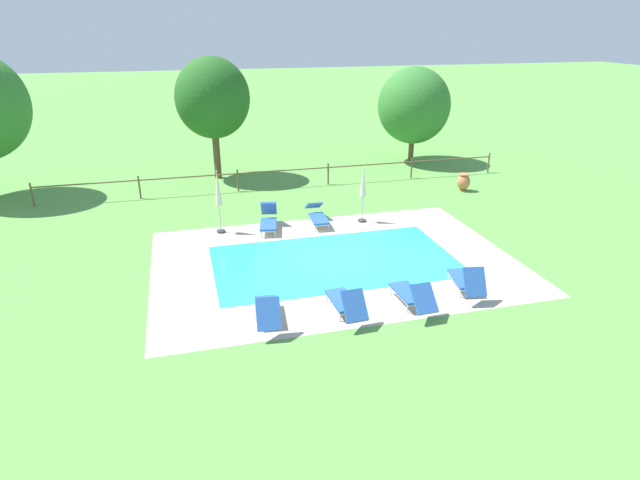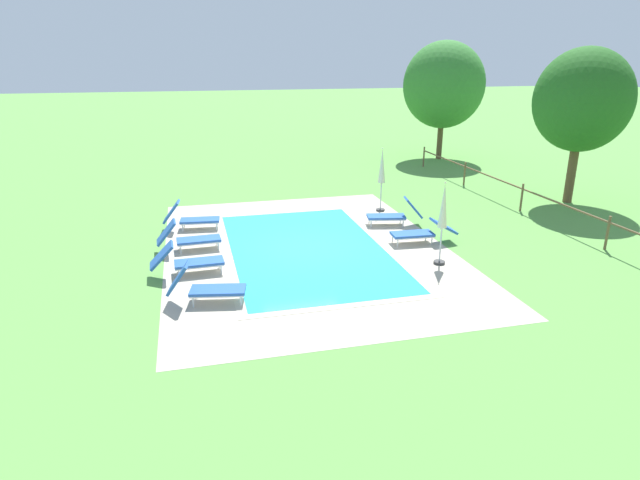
{
  "view_description": "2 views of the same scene",
  "coord_description": "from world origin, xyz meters",
  "px_view_note": "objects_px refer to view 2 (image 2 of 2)",
  "views": [
    {
      "loc": [
        -4.61,
        -15.44,
        7.36
      ],
      "look_at": [
        -0.37,
        0.5,
        0.6
      ],
      "focal_mm": 29.85,
      "sensor_mm": 36.0,
      "label": 1
    },
    {
      "loc": [
        14.97,
        -3.3,
        5.57
      ],
      "look_at": [
        0.91,
        0.19,
        0.57
      ],
      "focal_mm": 30.03,
      "sensor_mm": 36.0,
      "label": 2
    }
  ],
  "objects_px": {
    "sun_lounger_north_far": "(189,238)",
    "patio_umbrella_closed_row_mid_west": "(443,212)",
    "sun_lounger_south_mid": "(188,261)",
    "tree_centre": "(583,100)",
    "sun_lounger_south_near_corner": "(421,232)",
    "sun_lounger_north_end": "(192,218)",
    "tree_west_mid": "(444,85)",
    "sun_lounger_north_mid": "(207,287)",
    "sun_lounger_north_near_steps": "(394,214)",
    "patio_umbrella_closed_row_west": "(382,170)"
  },
  "relations": [
    {
      "from": "sun_lounger_north_near_steps",
      "to": "sun_lounger_north_end",
      "type": "relative_size",
      "value": 1.03
    },
    {
      "from": "sun_lounger_south_near_corner",
      "to": "patio_umbrella_closed_row_mid_west",
      "type": "height_order",
      "value": "patio_umbrella_closed_row_mid_west"
    },
    {
      "from": "sun_lounger_north_far",
      "to": "patio_umbrella_closed_row_mid_west",
      "type": "height_order",
      "value": "patio_umbrella_closed_row_mid_west"
    },
    {
      "from": "tree_west_mid",
      "to": "patio_umbrella_closed_row_west",
      "type": "bearing_deg",
      "value": -36.35
    },
    {
      "from": "sun_lounger_north_end",
      "to": "patio_umbrella_closed_row_mid_west",
      "type": "relative_size",
      "value": 0.8
    },
    {
      "from": "sun_lounger_north_near_steps",
      "to": "sun_lounger_south_near_corner",
      "type": "height_order",
      "value": "sun_lounger_north_near_steps"
    },
    {
      "from": "tree_west_mid",
      "to": "sun_lounger_south_mid",
      "type": "bearing_deg",
      "value": -45.01
    },
    {
      "from": "sun_lounger_north_far",
      "to": "sun_lounger_south_near_corner",
      "type": "height_order",
      "value": "sun_lounger_north_far"
    },
    {
      "from": "sun_lounger_south_near_corner",
      "to": "tree_centre",
      "type": "distance_m",
      "value": 9.15
    },
    {
      "from": "sun_lounger_south_near_corner",
      "to": "sun_lounger_south_mid",
      "type": "distance_m",
      "value": 7.16
    },
    {
      "from": "sun_lounger_north_end",
      "to": "sun_lounger_south_mid",
      "type": "height_order",
      "value": "sun_lounger_north_end"
    },
    {
      "from": "sun_lounger_north_mid",
      "to": "patio_umbrella_closed_row_west",
      "type": "xyz_separation_m",
      "value": [
        -6.51,
        6.74,
        1.17
      ]
    },
    {
      "from": "sun_lounger_south_mid",
      "to": "tree_centre",
      "type": "xyz_separation_m",
      "value": [
        -4.06,
        14.88,
        3.58
      ]
    },
    {
      "from": "sun_lounger_north_mid",
      "to": "tree_centre",
      "type": "xyz_separation_m",
      "value": [
        -5.94,
        14.49,
        3.57
      ]
    },
    {
      "from": "sun_lounger_south_near_corner",
      "to": "sun_lounger_south_mid",
      "type": "xyz_separation_m",
      "value": [
        0.86,
        -7.11,
        0.03
      ]
    },
    {
      "from": "sun_lounger_south_mid",
      "to": "patio_umbrella_closed_row_west",
      "type": "relative_size",
      "value": 0.81
    },
    {
      "from": "sun_lounger_north_end",
      "to": "sun_lounger_south_near_corner",
      "type": "distance_m",
      "value": 7.63
    },
    {
      "from": "sun_lounger_north_end",
      "to": "patio_umbrella_closed_row_mid_west",
      "type": "height_order",
      "value": "patio_umbrella_closed_row_mid_west"
    },
    {
      "from": "sun_lounger_north_mid",
      "to": "sun_lounger_south_near_corner",
      "type": "relative_size",
      "value": 0.91
    },
    {
      "from": "tree_west_mid",
      "to": "sun_lounger_north_near_steps",
      "type": "bearing_deg",
      "value": -32.37
    },
    {
      "from": "sun_lounger_north_near_steps",
      "to": "sun_lounger_north_far",
      "type": "bearing_deg",
      "value": -82.52
    },
    {
      "from": "sun_lounger_north_far",
      "to": "sun_lounger_north_mid",
      "type": "bearing_deg",
      "value": 5.04
    },
    {
      "from": "sun_lounger_north_far",
      "to": "patio_umbrella_closed_row_west",
      "type": "height_order",
      "value": "patio_umbrella_closed_row_west"
    },
    {
      "from": "patio_umbrella_closed_row_west",
      "to": "sun_lounger_south_mid",
      "type": "bearing_deg",
      "value": -57.07
    },
    {
      "from": "sun_lounger_north_end",
      "to": "sun_lounger_south_mid",
      "type": "relative_size",
      "value": 0.97
    },
    {
      "from": "sun_lounger_south_near_corner",
      "to": "patio_umbrella_closed_row_mid_west",
      "type": "distance_m",
      "value": 2.15
    },
    {
      "from": "sun_lounger_north_far",
      "to": "sun_lounger_south_mid",
      "type": "distance_m",
      "value": 1.91
    },
    {
      "from": "sun_lounger_south_mid",
      "to": "patio_umbrella_closed_row_west",
      "type": "bearing_deg",
      "value": 122.93
    },
    {
      "from": "sun_lounger_north_far",
      "to": "sun_lounger_north_near_steps",
      "type": "bearing_deg",
      "value": 97.48
    },
    {
      "from": "sun_lounger_north_far",
      "to": "tree_west_mid",
      "type": "relative_size",
      "value": 0.3
    },
    {
      "from": "sun_lounger_north_mid",
      "to": "sun_lounger_north_far",
      "type": "height_order",
      "value": "sun_lounger_north_mid"
    },
    {
      "from": "sun_lounger_north_near_steps",
      "to": "sun_lounger_north_mid",
      "type": "height_order",
      "value": "sun_lounger_north_mid"
    },
    {
      "from": "sun_lounger_north_near_steps",
      "to": "sun_lounger_south_mid",
      "type": "height_order",
      "value": "sun_lounger_north_near_steps"
    },
    {
      "from": "tree_west_mid",
      "to": "tree_centre",
      "type": "xyz_separation_m",
      "value": [
        10.06,
        0.76,
        -0.08
      ]
    },
    {
      "from": "patio_umbrella_closed_row_mid_west",
      "to": "sun_lounger_north_mid",
      "type": "bearing_deg",
      "value": -81.52
    },
    {
      "from": "sun_lounger_south_mid",
      "to": "sun_lounger_north_mid",
      "type": "bearing_deg",
      "value": 11.75
    },
    {
      "from": "sun_lounger_north_near_steps",
      "to": "sun_lounger_south_mid",
      "type": "xyz_separation_m",
      "value": [
        2.82,
        -6.96,
        -0.01
      ]
    },
    {
      "from": "patio_umbrella_closed_row_mid_west",
      "to": "tree_centre",
      "type": "relative_size",
      "value": 0.4
    },
    {
      "from": "sun_lounger_north_mid",
      "to": "sun_lounger_south_mid",
      "type": "xyz_separation_m",
      "value": [
        -1.89,
        -0.39,
        -0.01
      ]
    },
    {
      "from": "tree_centre",
      "to": "sun_lounger_south_near_corner",
      "type": "bearing_deg",
      "value": -67.63
    },
    {
      "from": "sun_lounger_north_near_steps",
      "to": "patio_umbrella_closed_row_west",
      "type": "distance_m",
      "value": 2.16
    },
    {
      "from": "sun_lounger_south_mid",
      "to": "patio_umbrella_closed_row_mid_west",
      "type": "relative_size",
      "value": 0.82
    },
    {
      "from": "sun_lounger_south_mid",
      "to": "patio_umbrella_closed_row_west",
      "type": "height_order",
      "value": "patio_umbrella_closed_row_west"
    },
    {
      "from": "sun_lounger_north_near_steps",
      "to": "patio_umbrella_closed_row_west",
      "type": "bearing_deg",
      "value": 174.53
    },
    {
      "from": "sun_lounger_south_near_corner",
      "to": "tree_west_mid",
      "type": "distance_m",
      "value": 15.45
    },
    {
      "from": "sun_lounger_north_near_steps",
      "to": "tree_west_mid",
      "type": "xyz_separation_m",
      "value": [
        -11.3,
        7.16,
        3.66
      ]
    },
    {
      "from": "sun_lounger_north_near_steps",
      "to": "sun_lounger_south_near_corner",
      "type": "bearing_deg",
      "value": 4.29
    },
    {
      "from": "sun_lounger_north_near_steps",
      "to": "sun_lounger_north_end",
      "type": "bearing_deg",
      "value": -100.07
    },
    {
      "from": "sun_lounger_north_mid",
      "to": "sun_lounger_south_near_corner",
      "type": "bearing_deg",
      "value": 112.23
    },
    {
      "from": "sun_lounger_south_mid",
      "to": "tree_west_mid",
      "type": "height_order",
      "value": "tree_west_mid"
    }
  ]
}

